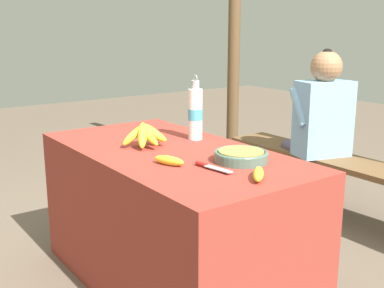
% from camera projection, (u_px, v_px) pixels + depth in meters
% --- Properties ---
extents(ground_plane, '(12.00, 12.00, 0.00)m').
position_uv_depth(ground_plane, '(172.00, 284.00, 2.38)').
color(ground_plane, brown).
extents(market_counter, '(1.39, 0.72, 0.68)m').
position_uv_depth(market_counter, '(172.00, 219.00, 2.30)').
color(market_counter, maroon).
rests_on(market_counter, ground_plane).
extents(banana_bunch_ripe, '(0.16, 0.24, 0.13)m').
position_uv_depth(banana_bunch_ripe, '(146.00, 134.00, 2.26)').
color(banana_bunch_ripe, '#4C381E').
rests_on(banana_bunch_ripe, market_counter).
extents(serving_bowl, '(0.23, 0.23, 0.05)m').
position_uv_depth(serving_bowl, '(241.00, 155.00, 2.02)').
color(serving_bowl, '#4C6B5B').
rests_on(serving_bowl, market_counter).
extents(water_bottle, '(0.07, 0.07, 0.32)m').
position_uv_depth(water_bottle, '(195.00, 113.00, 2.40)').
color(water_bottle, white).
rests_on(water_bottle, market_counter).
extents(loose_banana_front, '(0.15, 0.09, 0.04)m').
position_uv_depth(loose_banana_front, '(169.00, 160.00, 1.97)').
color(loose_banana_front, yellow).
rests_on(loose_banana_front, market_counter).
extents(loose_banana_side, '(0.14, 0.14, 0.04)m').
position_uv_depth(loose_banana_side, '(258.00, 174.00, 1.79)').
color(loose_banana_side, yellow).
rests_on(loose_banana_side, market_counter).
extents(knife, '(0.19, 0.05, 0.02)m').
position_uv_depth(knife, '(208.00, 166.00, 1.93)').
color(knife, '#BCBCC1').
rests_on(knife, market_counter).
extents(wooden_bench, '(1.73, 0.32, 0.42)m').
position_uv_depth(wooden_bench, '(338.00, 168.00, 3.09)').
color(wooden_bench, brown).
rests_on(wooden_bench, ground_plane).
extents(seated_vendor, '(0.46, 0.43, 1.11)m').
position_uv_depth(seated_vendor, '(319.00, 121.00, 3.14)').
color(seated_vendor, '#564C60').
rests_on(seated_vendor, ground_plane).
extents(support_post_near, '(0.10, 0.10, 2.64)m').
position_uv_depth(support_post_near, '(235.00, 17.00, 4.05)').
color(support_post_near, brown).
rests_on(support_post_near, ground_plane).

